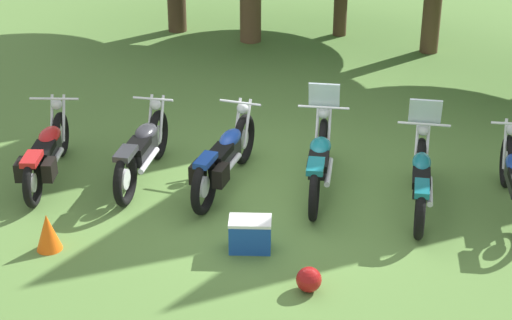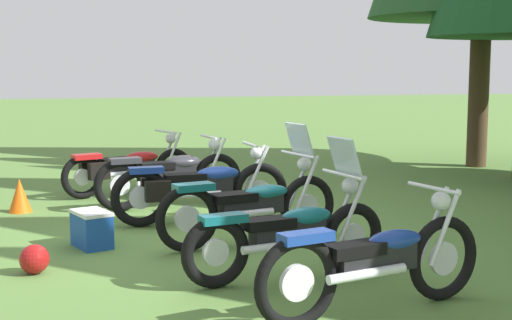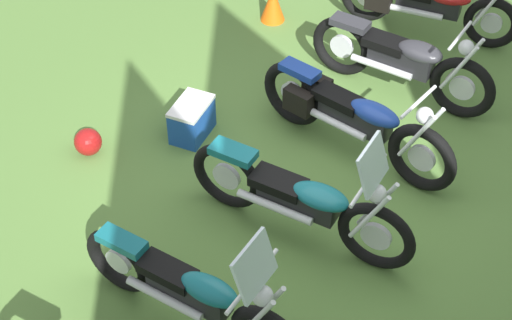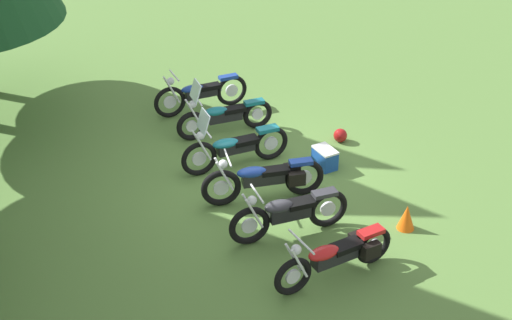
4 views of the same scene
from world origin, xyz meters
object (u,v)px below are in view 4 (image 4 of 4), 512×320
object	(u,v)px
traffic_cone	(406,217)
picnic_cooler	(325,158)
motorcycle_1	(289,213)
motorcycle_2	(265,178)
dropped_helmet	(340,135)
motorcycle_4	(224,116)
motorcycle_5	(200,93)
motorcycle_0	(337,255)
motorcycle_3	(234,147)

from	to	relation	value
traffic_cone	picnic_cooler	bearing A→B (deg)	21.31
motorcycle_1	motorcycle_2	xyz separation A→B (m)	(1.18, 0.20, -0.00)
traffic_cone	dropped_helmet	bearing A→B (deg)	5.40
motorcycle_4	picnic_cooler	world-z (taller)	motorcycle_4
motorcycle_2	motorcycle_5	distance (m)	3.93
motorcycle_0	motorcycle_3	distance (m)	3.87
motorcycle_5	picnic_cooler	size ratio (longest dim) A/B	3.68
motorcycle_2	dropped_helmet	bearing A→B (deg)	-139.61
motorcycle_3	dropped_helmet	xyz separation A→B (m)	(0.64, -2.40, -0.33)
dropped_helmet	traffic_cone	bearing A→B (deg)	-174.60
motorcycle_4	traffic_cone	size ratio (longest dim) A/B	4.53
motorcycle_4	motorcycle_3	bearing A→B (deg)	79.61
motorcycle_0	motorcycle_1	distance (m)	1.37
picnic_cooler	traffic_cone	size ratio (longest dim) A/B	1.26
motorcycle_0	motorcycle_5	xyz separation A→B (m)	(6.29, 1.50, 0.02)
motorcycle_1	motorcycle_3	xyz separation A→B (m)	(2.44, 0.59, 0.00)
motorcycle_2	picnic_cooler	xyz separation A→B (m)	(0.95, -1.41, -0.26)
motorcycle_3	picnic_cooler	size ratio (longest dim) A/B	3.77
motorcycle_3	traffic_cone	distance (m)	3.78
motorcycle_0	motorcycle_4	xyz separation A→B (m)	(5.11, 1.13, 0.01)
motorcycle_5	dropped_helmet	xyz separation A→B (m)	(-1.95, -2.78, -0.31)
motorcycle_1	motorcycle_3	distance (m)	2.51
motorcycle_0	dropped_helmet	xyz separation A→B (m)	(4.34, -1.29, -0.29)
motorcycle_4	picnic_cooler	size ratio (longest dim) A/B	3.61
motorcycle_1	motorcycle_3	bearing A→B (deg)	-86.73
motorcycle_5	motorcycle_2	bearing A→B (deg)	87.66
motorcycle_2	dropped_helmet	xyz separation A→B (m)	(1.91, -2.01, -0.32)
motorcycle_2	motorcycle_5	world-z (taller)	motorcycle_2
motorcycle_1	dropped_helmet	bearing A→B (deg)	-130.69
motorcycle_1	picnic_cooler	bearing A→B (deg)	-130.03
motorcycle_5	dropped_helmet	bearing A→B (deg)	131.26
motorcycle_1	motorcycle_5	size ratio (longest dim) A/B	1.01
motorcycle_1	motorcycle_4	world-z (taller)	motorcycle_4
motorcycle_0	dropped_helmet	bearing A→B (deg)	-126.31
motorcycle_4	motorcycle_1	bearing A→B (deg)	87.75
motorcycle_0	motorcycle_4	bearing A→B (deg)	-97.33
motorcycle_0	motorcycle_3	world-z (taller)	motorcycle_3
motorcycle_4	dropped_helmet	size ratio (longest dim) A/B	7.33
motorcycle_1	dropped_helmet	size ratio (longest dim) A/B	7.52
motorcycle_2	motorcycle_3	world-z (taller)	motorcycle_3
motorcycle_0	motorcycle_5	distance (m)	6.47
motorcycle_4	motorcycle_5	distance (m)	1.24
motorcycle_0	motorcycle_5	bearing A→B (deg)	-96.43
motorcycle_2	picnic_cooler	world-z (taller)	motorcycle_2
motorcycle_3	picnic_cooler	distance (m)	1.85
motorcycle_0	traffic_cone	bearing A→B (deg)	-165.85
motorcycle_1	motorcycle_5	distance (m)	5.13
motorcycle_4	traffic_cone	bearing A→B (deg)	112.82
motorcycle_1	motorcycle_4	size ratio (longest dim) A/B	1.03
picnic_cooler	motorcycle_2	bearing A→B (deg)	123.92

